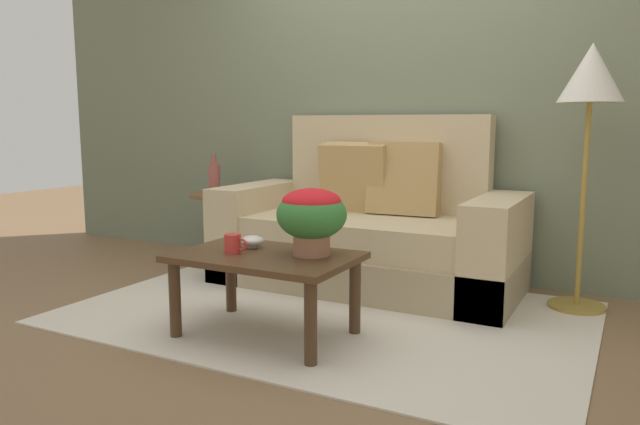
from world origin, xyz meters
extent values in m
plane|color=brown|center=(0.00, 0.00, 0.00)|extent=(14.00, 14.00, 0.00)
cube|color=slate|center=(0.00, 1.28, 1.48)|extent=(6.40, 0.12, 2.97)
cube|color=beige|center=(0.00, 0.12, 0.01)|extent=(2.80, 1.88, 0.01)
cube|color=tan|center=(-0.04, 0.74, 0.13)|extent=(1.95, 0.88, 0.26)
cube|color=tan|center=(-0.04, 0.72, 0.36)|extent=(1.42, 0.79, 0.21)
cube|color=tan|center=(-0.04, 1.10, 0.68)|extent=(1.42, 0.16, 0.89)
cube|color=tan|center=(-0.88, 0.74, 0.32)|extent=(0.26, 0.88, 0.64)
cube|color=tan|center=(0.81, 0.74, 0.32)|extent=(0.26, 0.88, 0.64)
cube|color=tan|center=(-0.20, 0.94, 0.70)|extent=(0.48, 0.25, 0.48)
cube|color=tan|center=(0.14, 0.95, 0.70)|extent=(0.49, 0.22, 0.49)
cylinder|color=#442D1B|center=(-0.49, -0.58, 0.20)|extent=(0.06, 0.06, 0.39)
cylinder|color=#442D1B|center=(0.28, -0.58, 0.20)|extent=(0.06, 0.06, 0.39)
cylinder|color=#442D1B|center=(-0.49, -0.11, 0.20)|extent=(0.06, 0.06, 0.39)
cylinder|color=#442D1B|center=(0.28, -0.11, 0.20)|extent=(0.06, 0.06, 0.39)
cube|color=#4C331E|center=(-0.10, -0.35, 0.41)|extent=(0.89, 0.58, 0.03)
cylinder|color=brown|center=(-1.34, 0.87, 0.01)|extent=(0.26, 0.26, 0.03)
cylinder|color=brown|center=(-1.34, 0.87, 0.26)|extent=(0.05, 0.05, 0.48)
cylinder|color=brown|center=(-1.34, 0.87, 0.52)|extent=(0.40, 0.40, 0.03)
cylinder|color=olive|center=(1.24, 0.87, 0.01)|extent=(0.32, 0.32, 0.03)
cylinder|color=olive|center=(1.24, 0.87, 0.60)|extent=(0.03, 0.03, 1.15)
cone|color=beige|center=(1.24, 0.87, 1.34)|extent=(0.35, 0.35, 0.32)
cylinder|color=#A36B4C|center=(0.11, -0.26, 0.49)|extent=(0.18, 0.18, 0.12)
ellipsoid|color=#337533|center=(0.11, -0.26, 0.63)|extent=(0.34, 0.34, 0.24)
ellipsoid|color=red|center=(0.11, -0.26, 0.69)|extent=(0.29, 0.29, 0.13)
cylinder|color=red|center=(-0.26, -0.40, 0.47)|extent=(0.08, 0.08, 0.09)
torus|color=red|center=(-0.20, -0.40, 0.47)|extent=(0.07, 0.01, 0.07)
cylinder|color=silver|center=(-0.24, -0.25, 0.44)|extent=(0.05, 0.05, 0.02)
ellipsoid|color=silver|center=(-0.24, -0.25, 0.46)|extent=(0.12, 0.12, 0.05)
cylinder|color=#934C42|center=(-1.36, 0.89, 0.65)|extent=(0.09, 0.09, 0.22)
cylinder|color=#934C42|center=(-1.36, 0.89, 0.79)|extent=(0.04, 0.04, 0.07)
camera|label=1|loc=(1.50, -2.80, 1.07)|focal=33.82mm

